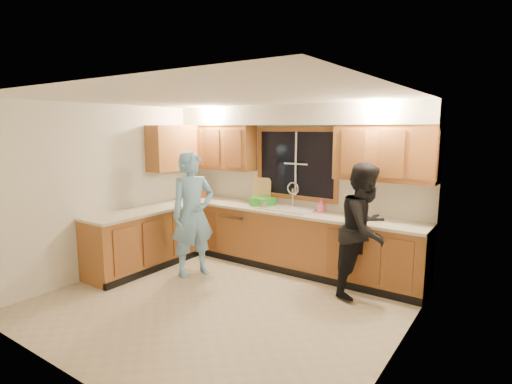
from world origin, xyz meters
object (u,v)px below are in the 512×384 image
dishwasher (242,233)px  dish_crate (262,202)px  knife_block (204,191)px  bowl (352,215)px  stove (114,248)px  man (193,214)px  woman (365,230)px  sink (286,213)px  soap_bottle (321,205)px

dishwasher → dish_crate: dish_crate is taller
knife_block → bowl: 2.78m
stove → man: 1.23m
knife_block → woman: bearing=-41.4°
sink → bowl: 1.05m
stove → woman: size_ratio=0.52×
knife_block → stove: bearing=-126.2°
dishwasher → knife_block: 1.09m
dish_crate → man: bearing=-117.0°
dishwasher → knife_block: size_ratio=3.44×
stove → dishwasher: bearing=62.3°
woman → soap_bottle: size_ratio=8.37×
dishwasher → stove: 2.04m
sink → stove: bearing=-134.6°
stove → woman: (3.16, 1.49, 0.41)m
stove → knife_block: bearing=88.1°
sink → man: size_ratio=0.47×
man → soap_bottle: (1.50, 1.16, 0.11)m
soap_bottle → knife_block: bearing=-178.5°
stove → bowl: bearing=33.3°
sink → knife_block: size_ratio=3.61×
sink → man: bearing=-132.4°
woman → bowl: (-0.32, 0.38, 0.09)m
dish_crate → bowl: bearing=2.5°
knife_block → bowl: knife_block is taller
man → dish_crate: 1.17m
stove → soap_bottle: 3.08m
dish_crate → sink: bearing=2.6°
dishwasher → man: (-0.11, -1.04, 0.50)m
woman → knife_block: size_ratio=7.24×
woman → dish_crate: 1.82m
woman → soap_bottle: 0.95m
knife_block → dish_crate: knife_block is taller
dishwasher → stove: size_ratio=0.91×
man → soap_bottle: bearing=-29.8°
bowl → dish_crate: bearing=-177.5°
sink → soap_bottle: bearing=11.3°
dishwasher → dish_crate: size_ratio=2.63×
woman → bowl: woman is taller
knife_block → man: bearing=-89.1°
stove → dish_crate: (1.37, 1.81, 0.54)m
man → soap_bottle: man is taller
sink → knife_block: (-1.74, 0.05, 0.17)m
sink → woman: bearing=-14.0°
dishwasher → bowl: bearing=1.8°
dishwasher → dish_crate: 0.72m
bowl → stove: bearing=-146.7°
man → bowl: bearing=-38.9°
dishwasher → woman: 2.28m
sink → stove: sink is taller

